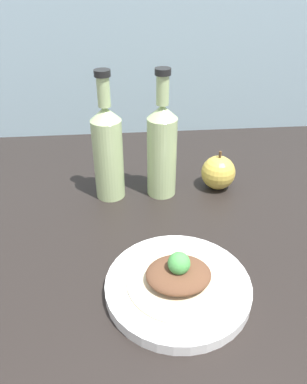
{
  "coord_description": "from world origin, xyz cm",
  "views": [
    {
      "loc": [
        -3.58,
        -51.18,
        45.46
      ],
      "look_at": [
        1.49,
        4.2,
        9.54
      ],
      "focal_mm": 35.0,
      "sensor_mm": 36.0,
      "label": 1
    }
  ],
  "objects_px": {
    "apple": "(218,173)",
    "plated_food": "(178,275)",
    "cider_bottle_left": "(108,150)",
    "plate": "(178,285)",
    "cider_bottle_right": "(162,148)"
  },
  "relations": [
    {
      "from": "apple",
      "to": "plated_food",
      "type": "bearing_deg",
      "value": -114.09
    },
    {
      "from": "apple",
      "to": "cider_bottle_left",
      "type": "bearing_deg",
      "value": -177.62
    },
    {
      "from": "plate",
      "to": "cider_bottle_left",
      "type": "distance_m",
      "value": 0.32
    },
    {
      "from": "plate",
      "to": "cider_bottle_right",
      "type": "relative_size",
      "value": 0.84
    },
    {
      "from": "cider_bottle_right",
      "to": "apple",
      "type": "relative_size",
      "value": 3.01
    },
    {
      "from": "cider_bottle_right",
      "to": "apple",
      "type": "height_order",
      "value": "cider_bottle_right"
    },
    {
      "from": "cider_bottle_right",
      "to": "apple",
      "type": "distance_m",
      "value": 0.15
    },
    {
      "from": "plate",
      "to": "apple",
      "type": "height_order",
      "value": "apple"
    },
    {
      "from": "cider_bottle_left",
      "to": "cider_bottle_right",
      "type": "bearing_deg",
      "value": 0.0
    },
    {
      "from": "plated_food",
      "to": "cider_bottle_left",
      "type": "xyz_separation_m",
      "value": [
        -0.11,
        0.29,
        0.07
      ]
    },
    {
      "from": "plate",
      "to": "apple",
      "type": "xyz_separation_m",
      "value": [
        0.13,
        0.3,
        0.03
      ]
    },
    {
      "from": "plate",
      "to": "cider_bottle_right",
      "type": "distance_m",
      "value": 0.31
    },
    {
      "from": "plated_food",
      "to": "cider_bottle_left",
      "type": "height_order",
      "value": "cider_bottle_left"
    },
    {
      "from": "plated_food",
      "to": "cider_bottle_right",
      "type": "xyz_separation_m",
      "value": [
        0.01,
        0.29,
        0.07
      ]
    },
    {
      "from": "plated_food",
      "to": "apple",
      "type": "distance_m",
      "value": 0.33
    }
  ]
}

